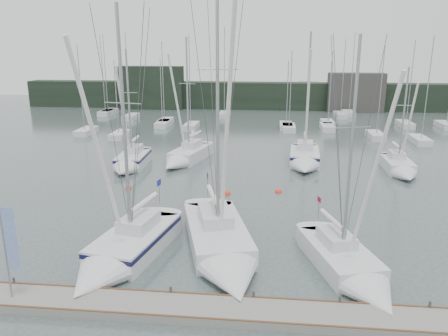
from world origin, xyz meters
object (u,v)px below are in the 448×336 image
object	(u,v)px
sailboat_mid_d	(305,160)
buoy_a	(227,194)
sailboat_near_right	(354,272)
dock_banner	(9,244)
sailboat_mid_e	(401,169)
buoy_c	(128,189)
sailboat_near_center	(223,252)
sailboat_near_left	(120,255)
sailboat_mid_b	(184,158)
buoy_b	(278,192)
sailboat_mid_a	(130,163)

from	to	relation	value
sailboat_mid_d	buoy_a	world-z (taller)	sailboat_mid_d
sailboat_near_right	dock_banner	world-z (taller)	sailboat_near_right
sailboat_mid_e	buoy_a	distance (m)	17.53
buoy_c	sailboat_near_center	bearing A→B (deg)	-52.00
sailboat_near_left	sailboat_mid_d	xyz separation A→B (m)	(11.75, 21.94, 0.04)
sailboat_mid_b	buoy_b	distance (m)	12.75
sailboat_near_center	buoy_a	xyz separation A→B (m)	(-0.95, 11.65, -0.60)
sailboat_mid_e	dock_banner	bearing A→B (deg)	-134.06
dock_banner	sailboat_mid_b	bearing A→B (deg)	82.19
sailboat_mid_e	sailboat_near_right	bearing A→B (deg)	-110.41
buoy_c	dock_banner	bearing A→B (deg)	-89.34
buoy_a	buoy_b	size ratio (longest dim) A/B	1.10
buoy_c	buoy_a	bearing A→B (deg)	-3.37
sailboat_mid_a	sailboat_mid_b	size ratio (longest dim) A/B	0.92
sailboat_mid_a	sailboat_mid_b	distance (m)	5.60
sailboat_mid_b	buoy_c	xyz separation A→B (m)	(-3.14, -8.74, -0.60)
sailboat_mid_b	sailboat_mid_a	bearing A→B (deg)	-137.38
sailboat_near_right	dock_banner	distance (m)	16.93
buoy_a	sailboat_near_left	bearing A→B (deg)	-110.67
sailboat_near_center	sailboat_mid_b	distance (m)	21.84
buoy_b	sailboat_near_right	bearing A→B (deg)	-75.23
sailboat_near_center	sailboat_near_right	size ratio (longest dim) A/B	1.35
sailboat_near_right	sailboat_mid_b	xyz separation A→B (m)	(-13.33, 22.28, 0.08)
sailboat_near_center	sailboat_mid_a	distance (m)	21.45
sailboat_near_center	sailboat_mid_b	bearing A→B (deg)	91.29
buoy_b	sailboat_mid_b	bearing A→B (deg)	139.28
sailboat_near_center	sailboat_mid_d	bearing A→B (deg)	58.29
buoy_b	buoy_a	bearing A→B (deg)	-167.54
sailboat_mid_d	sailboat_mid_e	distance (m)	9.10
buoy_c	dock_banner	world-z (taller)	dock_banner
sailboat_near_left	dock_banner	bearing A→B (deg)	-119.06
sailboat_mid_a	sailboat_near_right	bearing A→B (deg)	-49.00
sailboat_near_center	sailboat_mid_d	size ratio (longest dim) A/B	1.28
buoy_a	sailboat_mid_a	bearing A→B (deg)	147.49
buoy_c	dock_banner	xyz separation A→B (m)	(0.20, -17.39, 3.15)
sailboat_mid_d	sailboat_mid_e	world-z (taller)	sailboat_mid_d
sailboat_near_left	sailboat_mid_e	size ratio (longest dim) A/B	1.40
sailboat_near_left	sailboat_near_right	size ratio (longest dim) A/B	1.12
sailboat_mid_e	buoy_b	size ratio (longest dim) A/B	18.42
sailboat_near_left	sailboat_mid_e	bearing A→B (deg)	55.01
buoy_b	dock_banner	world-z (taller)	dock_banner
sailboat_near_center	sailboat_mid_b	xyz separation A→B (m)	(-6.36, 20.89, 0.00)
sailboat_near_left	sailboat_mid_d	bearing A→B (deg)	72.72
sailboat_mid_d	sailboat_mid_e	xyz separation A→B (m)	(8.89, -1.93, -0.14)
sailboat_mid_a	buoy_b	xyz separation A→B (m)	(14.58, -5.65, -0.63)
sailboat_mid_e	buoy_b	bearing A→B (deg)	-150.10
sailboat_mid_a	buoy_b	world-z (taller)	sailboat_mid_a
sailboat_mid_b	sailboat_mid_e	distance (m)	21.37
sailboat_near_right	sailboat_mid_d	distance (m)	22.38
sailboat_near_left	buoy_c	world-z (taller)	sailboat_near_left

